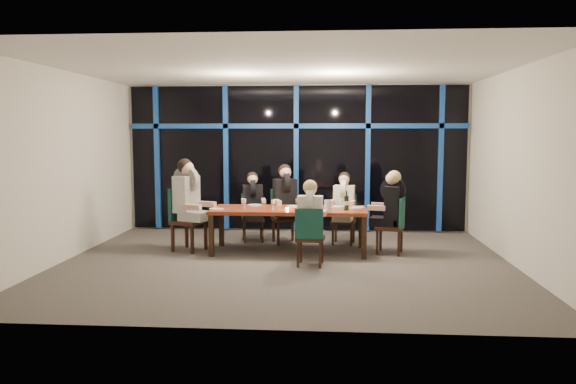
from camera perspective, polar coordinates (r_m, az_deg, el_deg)
name	(u,v)px	position (r m, az deg, el deg)	size (l,w,h in m)	color
room	(285,132)	(8.58, -0.30, 6.07)	(7.04, 7.00, 3.02)	#534D49
window_wall	(297,156)	(11.52, 0.91, 3.69)	(6.86, 0.43, 2.94)	black
dining_table	(289,212)	(9.47, 0.09, -2.09)	(2.60, 1.00, 0.75)	maroon
chair_far_left	(253,215)	(10.54, -3.62, -2.31)	(0.48, 0.48, 0.88)	black
chair_far_mid	(284,213)	(10.34, -0.37, -2.13)	(0.58, 0.58, 0.99)	black
chair_far_right	(344,216)	(10.33, 5.73, -2.46)	(0.48, 0.48, 0.90)	black
chair_end_left	(184,216)	(9.82, -10.48, -2.36)	(0.65, 0.65, 1.08)	black
chair_end_right	(395,222)	(9.53, 10.81, -3.05)	(0.54, 0.54, 0.95)	black
chair_near_mid	(310,234)	(8.49, 2.22, -4.28)	(0.45, 0.45, 0.90)	black
diner_far_left	(253,196)	(10.43, -3.60, -0.44)	(0.49, 0.59, 0.86)	black
diner_far_mid	(286,192)	(10.21, -0.25, -0.02)	(0.59, 0.67, 0.96)	black
diner_far_right	(344,197)	(10.21, 5.69, -0.54)	(0.48, 0.59, 0.87)	silver
diner_end_left	(188,191)	(9.72, -10.10, 0.08)	(0.74, 0.66, 1.05)	black
diner_end_right	(390,200)	(9.49, 10.37, -0.77)	(0.64, 0.54, 0.93)	black
diner_near_mid	(310,210)	(8.50, 2.29, -1.81)	(0.46, 0.57, 0.88)	silver
plate_far_left	(255,205)	(9.88, -3.39, -1.32)	(0.24, 0.24, 0.01)	white
plate_far_mid	(294,206)	(9.69, 0.58, -1.45)	(0.24, 0.24, 0.01)	white
plate_far_right	(339,207)	(9.67, 5.21, -1.50)	(0.24, 0.24, 0.01)	white
plate_end_left	(216,209)	(9.43, -7.28, -1.71)	(0.24, 0.24, 0.01)	white
plate_end_right	(357,207)	(9.61, 7.02, -1.57)	(0.24, 0.24, 0.01)	white
plate_near_mid	(314,211)	(9.07, 2.69, -1.97)	(0.24, 0.24, 0.01)	white
wine_bottle	(346,203)	(9.30, 5.96, -1.08)	(0.07, 0.07, 0.32)	black
water_pitcher	(327,205)	(9.17, 4.03, -1.37)	(0.11, 0.10, 0.18)	silver
tea_light	(287,209)	(9.33, -0.09, -1.69)	(0.05, 0.05, 0.03)	#FFAE4C
wine_glass_a	(273,202)	(9.36, -1.54, -1.06)	(0.06, 0.06, 0.16)	silver
wine_glass_b	(299,200)	(9.62, 1.10, -0.81)	(0.07, 0.07, 0.17)	silver
wine_glass_c	(312,201)	(9.46, 2.50, -0.92)	(0.07, 0.07, 0.17)	silver
wine_glass_d	(244,201)	(9.54, -4.46, -0.94)	(0.06, 0.06, 0.16)	white
wine_glass_e	(342,201)	(9.56, 5.48, -0.92)	(0.06, 0.06, 0.16)	white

